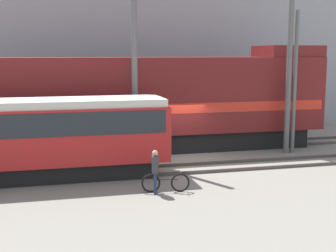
# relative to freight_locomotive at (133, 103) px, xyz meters

# --- Properties ---
(ground_plane) EXTENTS (120.00, 120.00, 0.00)m
(ground_plane) POSITION_rel_freight_locomotive_xyz_m (2.07, -2.54, -2.52)
(ground_plane) COLOR gray
(track_near) EXTENTS (60.00, 1.50, 0.14)m
(track_near) POSITION_rel_freight_locomotive_xyz_m (2.07, -4.41, -2.45)
(track_near) COLOR #47423D
(track_near) RESTS_ON ground
(track_far) EXTENTS (60.00, 1.50, 0.14)m
(track_far) POSITION_rel_freight_locomotive_xyz_m (2.07, 0.00, -2.45)
(track_far) COLOR #47423D
(track_far) RESTS_ON ground
(building_backdrop) EXTENTS (33.05, 6.00, 12.33)m
(building_backdrop) POSITION_rel_freight_locomotive_xyz_m (2.07, 8.89, 3.65)
(building_backdrop) COLOR #99999E
(building_backdrop) RESTS_ON ground
(freight_locomotive) EXTENTS (20.28, 3.04, 5.40)m
(freight_locomotive) POSITION_rel_freight_locomotive_xyz_m (0.00, 0.00, 0.00)
(freight_locomotive) COLOR black
(freight_locomotive) RESTS_ON ground
(streetcar) EXTENTS (11.72, 2.54, 3.21)m
(streetcar) POSITION_rel_freight_locomotive_xyz_m (-5.30, -4.41, -0.68)
(streetcar) COLOR black
(streetcar) RESTS_ON ground
(bicycle) EXTENTS (1.75, 0.50, 0.76)m
(bicycle) POSITION_rel_freight_locomotive_xyz_m (-0.10, -7.35, -2.16)
(bicycle) COLOR black
(bicycle) RESTS_ON ground
(person) EXTENTS (0.28, 0.39, 1.59)m
(person) POSITION_rel_freight_locomotive_xyz_m (-0.50, -7.43, -1.56)
(person) COLOR #232D4C
(person) RESTS_ON ground
(utility_pole_left) EXTENTS (0.27, 0.27, 9.71)m
(utility_pole_left) POSITION_rel_freight_locomotive_xyz_m (-0.29, -2.20, 2.34)
(utility_pole_left) COLOR #595959
(utility_pole_left) RESTS_ON ground
(utility_pole_center) EXTENTS (0.27, 0.27, 8.95)m
(utility_pole_center) POSITION_rel_freight_locomotive_xyz_m (7.45, -2.20, 1.96)
(utility_pole_center) COLOR #595959
(utility_pole_center) RESTS_ON ground
(utility_pole_right) EXTENTS (0.20, 0.20, 7.09)m
(utility_pole_right) POSITION_rel_freight_locomotive_xyz_m (7.79, -2.20, 1.03)
(utility_pole_right) COLOR #595959
(utility_pole_right) RESTS_ON ground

